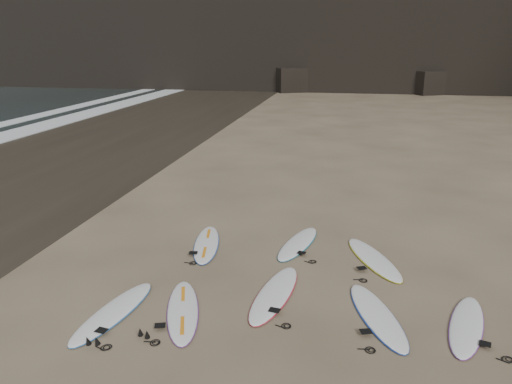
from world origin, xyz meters
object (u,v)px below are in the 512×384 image
surfboard_7 (374,259)px  surfboard_2 (275,293)px  surfboard_4 (467,325)px  surfboard_3 (377,315)px  surfboard_6 (298,243)px  surfboard_0 (113,312)px  surfboard_5 (207,244)px  surfboard_1 (183,310)px

surfboard_7 → surfboard_2: bearing=-157.8°
surfboard_4 → surfboard_7: (-1.64, 2.75, 0.00)m
surfboard_3 → surfboard_6: 3.87m
surfboard_2 → surfboard_0: bearing=-147.7°
surfboard_0 → surfboard_2: bearing=32.9°
surfboard_2 → surfboard_5: 3.23m
surfboard_5 → surfboard_7: surfboard_7 is taller
surfboard_0 → surfboard_2: surfboard_2 is taller
surfboard_4 → surfboard_1: bearing=-159.3°
surfboard_1 → surfboard_7: (3.86, 3.25, 0.00)m
surfboard_2 → surfboard_7: size_ratio=1.02×
surfboard_0 → surfboard_7: bearing=43.6°
surfboard_7 → surfboard_0: bearing=-169.3°
surfboard_3 → surfboard_4: 1.66m
surfboard_2 → surfboard_3: surfboard_2 is taller
surfboard_0 → surfboard_3: 5.25m
surfboard_2 → surfboard_6: surfboard_2 is taller
surfboard_1 → surfboard_7: surfboard_7 is taller
surfboard_4 → surfboard_3: bearing=-165.8°
surfboard_2 → surfboard_7: bearing=54.5°
surfboard_4 → surfboard_2: bearing=-172.5°
surfboard_2 → surfboard_3: (2.13, -0.49, -0.00)m
surfboard_7 → surfboard_3: bearing=-114.2°
surfboard_3 → surfboard_5: (-4.33, 2.85, -0.00)m
surfboard_2 → surfboard_3: 2.19m
surfboard_2 → surfboard_3: bearing=-4.5°
surfboard_3 → surfboard_6: (-1.93, 3.35, -0.00)m
surfboard_1 → surfboard_7: bearing=22.1°
surfboard_3 → surfboard_7: bearing=70.7°
surfboard_1 → surfboard_5: surfboard_5 is taller
surfboard_5 → surfboard_7: 4.36m
surfboard_2 → surfboard_1: bearing=-140.3°
surfboard_3 → surfboard_7: (0.02, 2.71, 0.00)m
surfboard_1 → surfboard_6: bearing=45.9°
surfboard_1 → surfboard_2: (1.71, 1.03, 0.00)m
surfboard_4 → surfboard_7: surfboard_7 is taller
surfboard_2 → surfboard_5: bearing=141.6°
surfboard_0 → surfboard_3: size_ratio=1.00×
surfboard_0 → surfboard_7: surfboard_7 is taller
surfboard_7 → surfboard_1: bearing=-163.6°
surfboard_0 → surfboard_2: (3.05, 1.34, 0.00)m
surfboard_2 → surfboard_6: size_ratio=1.08×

